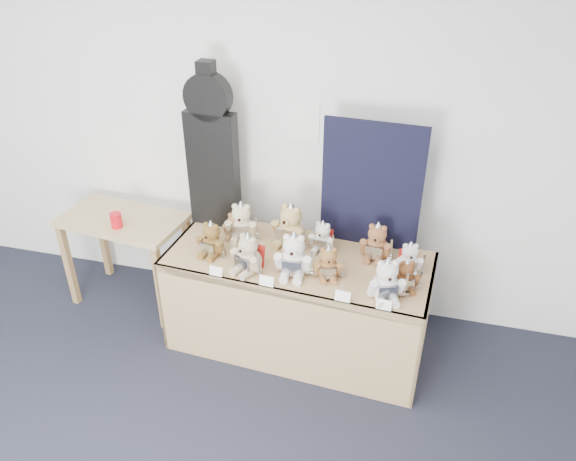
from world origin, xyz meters
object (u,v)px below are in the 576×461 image
(teddy_back_far_left, at_px, (234,227))
(teddy_front_right, at_px, (328,264))
(red_cup, at_px, (116,220))
(teddy_front_left, at_px, (248,255))
(teddy_back_end, at_px, (409,259))
(teddy_front_end, at_px, (406,277))
(guitar_case, at_px, (212,149))
(teddy_back_left, at_px, (242,223))
(teddy_back_centre_right, at_px, (322,238))
(teddy_back_centre_left, at_px, (290,227))
(display_table, at_px, (295,284))
(teddy_front_far_left, at_px, (211,240))
(teddy_front_centre, at_px, (294,257))
(teddy_back_right, at_px, (376,243))
(side_table, at_px, (125,232))
(teddy_front_far_right, at_px, (386,281))

(teddy_back_far_left, bearing_deg, teddy_front_right, -20.24)
(red_cup, height_order, teddy_front_left, teddy_front_left)
(teddy_back_end, bearing_deg, teddy_front_end, -103.92)
(guitar_case, height_order, teddy_front_left, guitar_case)
(red_cup, relative_size, teddy_back_left, 0.36)
(teddy_back_centre_right, bearing_deg, teddy_back_left, -172.00)
(teddy_back_centre_left, distance_m, teddy_back_end, 0.82)
(display_table, distance_m, teddy_back_far_left, 0.59)
(teddy_front_right, xyz_separation_m, teddy_back_left, (-0.67, 0.30, 0.02))
(display_table, xyz_separation_m, guitar_case, (-0.69, 0.38, 0.74))
(red_cup, distance_m, teddy_front_end, 2.08)
(teddy_back_centre_left, distance_m, teddy_back_far_left, 0.41)
(teddy_front_far_left, relative_size, teddy_back_centre_left, 0.79)
(teddy_front_far_left, bearing_deg, teddy_front_centre, 2.71)
(teddy_front_far_left, relative_size, teddy_back_left, 0.88)
(teddy_front_right, bearing_deg, teddy_back_right, 34.16)
(teddy_front_right, bearing_deg, guitar_case, 138.89)
(teddy_front_far_left, relative_size, teddy_front_centre, 0.82)
(side_table, bearing_deg, teddy_back_far_left, 5.43)
(display_table, height_order, side_table, side_table)
(teddy_front_far_right, xyz_separation_m, teddy_back_centre_left, (-0.70, 0.44, 0.02))
(guitar_case, xyz_separation_m, teddy_back_right, (1.19, -0.17, -0.46))
(side_table, distance_m, teddy_front_centre, 1.47)
(teddy_front_right, relative_size, teddy_back_end, 1.05)
(teddy_front_far_left, distance_m, teddy_front_right, 0.80)
(teddy_front_far_left, bearing_deg, teddy_back_centre_right, 29.67)
(teddy_front_far_right, bearing_deg, teddy_front_left, 156.97)
(teddy_front_centre, xyz_separation_m, teddy_back_far_left, (-0.51, 0.33, -0.05))
(teddy_front_centre, relative_size, teddy_front_right, 1.33)
(teddy_back_far_left, bearing_deg, teddy_back_centre_right, 2.13)
(display_table, height_order, teddy_back_right, teddy_back_right)
(display_table, xyz_separation_m, teddy_front_centre, (0.02, -0.11, 0.29))
(teddy_back_right, bearing_deg, teddy_front_left, -149.93)
(teddy_front_right, bearing_deg, teddy_back_end, 7.20)
(teddy_front_centre, xyz_separation_m, teddy_front_right, (0.22, 0.02, -0.03))
(guitar_case, height_order, teddy_back_end, guitar_case)
(red_cup, bearing_deg, teddy_back_far_left, 7.37)
(guitar_case, relative_size, teddy_back_right, 4.10)
(teddy_front_right, distance_m, teddy_front_far_right, 0.39)
(teddy_front_far_left, xyz_separation_m, teddy_front_far_right, (1.18, -0.18, 0.01))
(display_table, distance_m, teddy_back_end, 0.77)
(teddy_back_end, bearing_deg, teddy_back_right, 141.87)
(teddy_front_end, height_order, teddy_back_centre_left, teddy_back_centre_left)
(display_table, xyz_separation_m, side_table, (-1.39, 0.24, 0.05))
(display_table, bearing_deg, teddy_back_left, 157.29)
(teddy_front_far_left, bearing_deg, teddy_back_centre_left, 39.11)
(display_table, relative_size, teddy_front_far_left, 6.66)
(guitar_case, distance_m, teddy_back_right, 1.29)
(side_table, xyz_separation_m, teddy_front_far_right, (2.00, -0.45, 0.23))
(guitar_case, bearing_deg, red_cup, -153.72)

